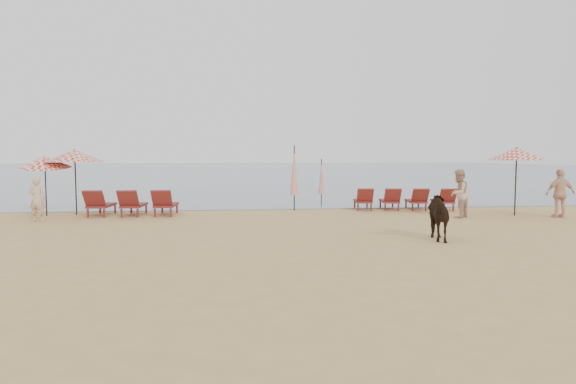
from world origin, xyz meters
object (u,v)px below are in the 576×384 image
umbrella_open_left_a (75,156)px  cow (434,216)px  lounger_cluster_left (132,203)px  umbrella_closed_right (294,171)px  beachgoer_left (37,199)px  umbrella_open_left_b (45,162)px  umbrella_open_right (517,154)px  beachgoer_right_b (560,193)px  lounger_cluster_right (404,200)px  umbrella_closed_left (321,177)px  beachgoer_right_a (459,194)px

umbrella_open_left_a → cow: size_ratio=1.65×
lounger_cluster_left → umbrella_closed_right: umbrella_closed_right is taller
beachgoer_left → umbrella_open_left_b: bearing=-74.0°
umbrella_open_right → beachgoer_right_b: size_ratio=1.45×
lounger_cluster_right → cow: size_ratio=2.76×
beachgoer_right_b → lounger_cluster_left: bearing=-3.8°
lounger_cluster_right → umbrella_closed_left: size_ratio=1.97×
umbrella_closed_left → cow: 9.22m
cow → beachgoer_right_b: size_ratio=0.85×
umbrella_open_right → beachgoer_right_a: 2.77m
umbrella_closed_left → umbrella_open_left_b: bearing=-166.3°
umbrella_open_right → cow: (-5.10, -4.63, -1.63)m
umbrella_open_right → beachgoer_right_b: 2.01m
lounger_cluster_left → umbrella_closed_right: bearing=13.5°
umbrella_open_left_b → beachgoer_left: umbrella_open_left_b is taller
beachgoer_left → lounger_cluster_left: bearing=-152.6°
umbrella_open_left_a → umbrella_closed_left: size_ratio=1.18×
lounger_cluster_right → beachgoer_right_b: size_ratio=2.35×
lounger_cluster_right → lounger_cluster_left: bearing=-167.5°
umbrella_closed_left → cow: (1.32, -9.11, -0.65)m
cow → beachgoer_left: size_ratio=0.99×
cow → lounger_cluster_left: bearing=154.4°
umbrella_closed_left → beachgoer_left: umbrella_closed_left is taller
umbrella_open_right → beachgoer_right_a: bearing=-155.3°
umbrella_open_left_b → umbrella_closed_right: size_ratio=0.87×
lounger_cluster_right → cow: bearing=-95.5°
umbrella_closed_right → beachgoer_left: bearing=-165.5°
umbrella_open_left_a → umbrella_open_left_b: (-1.00, -0.16, -0.22)m
lounger_cluster_right → umbrella_closed_right: (-4.43, 0.34, 1.17)m
lounger_cluster_right → umbrella_closed_right: size_ratio=1.57×
umbrella_closed_right → beachgoer_left: size_ratio=1.73×
umbrella_open_left_b → lounger_cluster_right: bearing=18.8°
umbrella_open_left_a → umbrella_closed_right: size_ratio=0.94×
lounger_cluster_left → beachgoer_left: size_ratio=2.08×
beachgoer_left → umbrella_open_left_a: bearing=-106.2°
beachgoer_left → beachgoer_right_b: bearing=-178.2°
umbrella_open_right → lounger_cluster_right: bearing=163.0°
umbrella_closed_left → cow: size_ratio=1.40×
beachgoer_right_a → beachgoer_right_b: (3.60, -0.38, 0.01)m
umbrella_closed_left → umbrella_closed_right: bearing=-127.4°
umbrella_open_left_a → umbrella_closed_left: 10.05m
beachgoer_left → beachgoer_right_b: 18.07m
umbrella_closed_right → beachgoer_left: umbrella_closed_right is taller
umbrella_open_left_a → umbrella_closed_right: umbrella_closed_right is taller
beachgoer_right_a → cow: bearing=16.8°
umbrella_open_left_b → beachgoer_right_b: bearing=9.2°
umbrella_closed_left → umbrella_closed_right: umbrella_closed_right is taller
umbrella_open_left_b → umbrella_open_right: (17.12, -1.86, 0.29)m
lounger_cluster_left → beachgoer_right_a: size_ratio=1.82×
umbrella_open_left_a → umbrella_closed_right: (8.25, 0.54, -0.59)m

